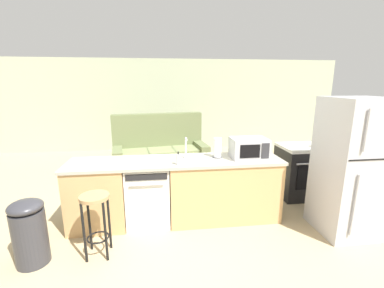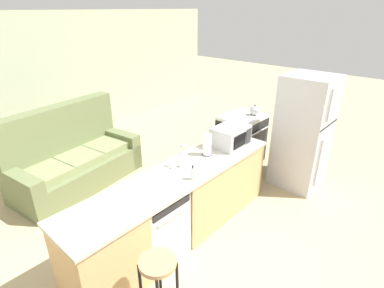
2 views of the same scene
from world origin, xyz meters
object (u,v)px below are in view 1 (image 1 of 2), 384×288
dishwasher (148,194)px  soap_bottle (178,159)px  couch (160,154)px  stove_range (302,171)px  paper_towel_roll (217,148)px  refrigerator (351,167)px  trash_bin (29,232)px  microwave (249,148)px  kettle (319,142)px  bar_stool (96,212)px

dishwasher → soap_bottle: 0.72m
couch → stove_range: bearing=-33.7°
soap_bottle → paper_towel_roll: bearing=25.1°
refrigerator → stove_range: bearing=90.0°
couch → trash_bin: bearing=-116.0°
microwave → soap_bottle: 1.04m
refrigerator → kettle: refrigerator is taller
microwave → trash_bin: microwave is taller
microwave → trash_bin: 2.84m
paper_towel_roll → bar_stool: size_ratio=0.38×
soap_bottle → couch: 2.46m
microwave → refrigerator: bearing=-25.0°
dishwasher → soap_bottle: (0.41, -0.21, 0.55)m
refrigerator → soap_bottle: bearing=171.2°
dishwasher → paper_towel_roll: 1.17m
paper_towel_roll → kettle: size_ratio=1.38×
microwave → kettle: 1.41m
refrigerator → kettle: (0.17, 0.97, 0.10)m
refrigerator → bar_stool: size_ratio=2.39×
microwave → bar_stool: 2.15m
refrigerator → bar_stool: refrigerator is taller
microwave → paper_towel_roll: size_ratio=1.77×
bar_stool → trash_bin: bearing=-176.0°
dishwasher → couch: couch is taller
stove_range → dishwasher: bearing=-168.1°
refrigerator → dishwasher: bearing=168.1°
dishwasher → microwave: bearing=-0.1°
stove_range → trash_bin: stove_range is taller
paper_towel_roll → soap_bottle: size_ratio=1.60×
microwave → trash_bin: bearing=-164.9°
dishwasher → refrigerator: refrigerator is taller
refrigerator → trash_bin: bearing=-177.4°
stove_range → soap_bottle: soap_bottle is taller
soap_bottle → couch: couch is taller
dishwasher → bar_stool: size_ratio=1.14×
soap_bottle → bar_stool: 1.15m
refrigerator → soap_bottle: size_ratio=10.05×
paper_towel_roll → bar_stool: (-1.54, -0.73, -0.50)m
bar_stool → refrigerator: bearing=2.3°
couch → paper_towel_roll: bearing=-68.8°
stove_range → paper_towel_roll: 1.78m
refrigerator → paper_towel_roll: refrigerator is taller
stove_range → refrigerator: 1.18m
stove_range → couch: 2.92m
soap_bottle → kettle: (2.36, 0.63, 0.01)m
dishwasher → stove_range: 2.66m
refrigerator → microwave: 1.30m
bar_stool → couch: size_ratio=0.35×
paper_towel_roll → bar_stool: paper_towel_roll is taller
stove_range → kettle: 0.57m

